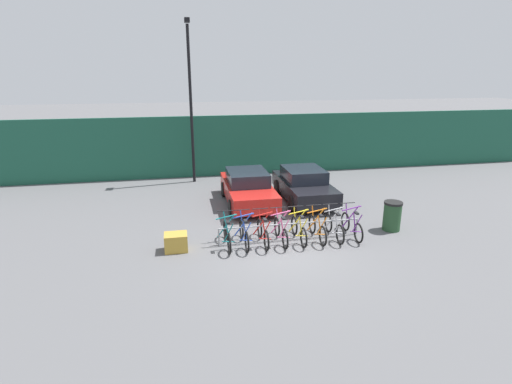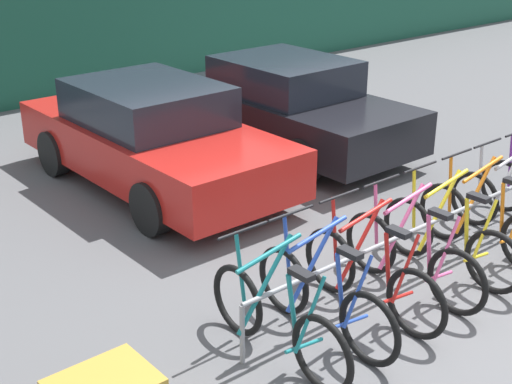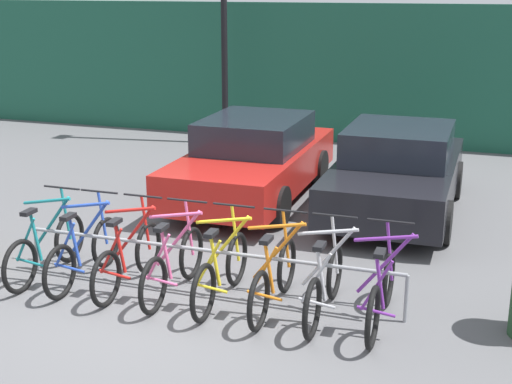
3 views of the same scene
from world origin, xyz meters
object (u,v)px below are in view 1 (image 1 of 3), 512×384
Objects in this scene: cargo_crate at (176,242)px; car_black at (304,185)px; bicycle_red at (263,233)px; bicycle_pink at (281,231)px; bicycle_teal at (227,235)px; bike_rack at (290,225)px; bicycle_yellow at (299,230)px; bicycle_purple at (352,226)px; trash_bin at (392,216)px; lamp_post at (191,97)px; bicycle_orange at (317,228)px; bicycle_silver at (334,227)px; bicycle_blue at (244,234)px; car_red at (248,188)px.

car_black is at bearing 36.66° from cargo_crate.
bicycle_pink is (0.60, 0.00, 0.00)m from bicycle_red.
bike_rack is at bearing 1.76° from bicycle_teal.
bike_rack is 6.78× the size of cargo_crate.
bicycle_yellow and bicycle_purple have the same top height.
bicycle_red is at bearing -171.04° from bike_rack.
lamp_post is at bearing 130.02° from trash_bin.
bicycle_pink is (1.75, 0.00, 0.00)m from bicycle_teal.
trash_bin reaches higher than cargo_crate.
bike_rack is 2.11m from bicycle_purple.
bicycle_red is 1.00× the size of bicycle_orange.
bicycle_yellow is at bearing -30.20° from bike_rack.
bicycle_silver is (3.57, 0.00, 0.00)m from bicycle_teal.
bicycle_yellow is 1.84m from bicycle_purple.
bicycle_red is at bearing -177.62° from bicycle_yellow.
bicycle_teal is at bearing -85.24° from lamp_post.
bicycle_blue is at bearing 177.95° from bicycle_red.
car_black is at bearing 80.41° from bicycle_orange.
bicycle_silver is 1.00× the size of bicycle_purple.
bicycle_blue is 0.42× the size of car_black.
bicycle_red and bicycle_silver have the same top height.
bicycle_purple is (3.65, 0.00, 0.00)m from bicycle_blue.
car_red is at bearing 84.94° from bicycle_red.
lamp_post is at bearing 115.78° from bicycle_silver.
bicycle_orange reaches higher than bike_rack.
bicycle_blue is at bearing 177.79° from bicycle_silver.
bicycle_blue is at bearing -2.29° from bicycle_teal.
bicycle_red is at bearing -179.28° from bicycle_purple.
lamp_post is at bearing 116.24° from bicycle_orange.
bicycle_purple is (0.63, 0.00, 0.00)m from bicycle_silver.
lamp_post is at bearing 100.81° from bicycle_red.
bicycle_orange is (0.89, -0.15, -0.12)m from bike_rack.
bike_rack is at bearing -70.54° from lamp_post.
bicycle_pink is at bearing -116.88° from car_black.
bike_rack is 3.96m from car_red.
bicycle_blue reaches higher than bike_rack.
lamp_post reaches higher than bicycle_pink.
bicycle_yellow is 1.00× the size of bicycle_orange.
lamp_post is (-2.42, 7.97, 3.79)m from bicycle_pink.
bicycle_purple is (3.04, 0.00, 0.00)m from bicycle_red.
bicycle_pink is 1.00× the size of bicycle_yellow.
car_red is 2.42m from car_black.
bicycle_yellow reaches higher than trash_bin.
bicycle_purple reaches higher than trash_bin.
bicycle_orange and bicycle_silver have the same top height.
car_black reaches higher than bicycle_yellow.
car_red is (-2.83, 4.03, 0.31)m from bicycle_purple.
car_black is at bearing 96.63° from bicycle_purple.
bicycle_pink and bicycle_purple have the same top height.
cargo_crate is (-4.58, 0.01, -0.10)m from bicycle_orange.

